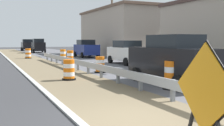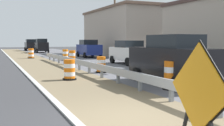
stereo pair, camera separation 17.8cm
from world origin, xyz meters
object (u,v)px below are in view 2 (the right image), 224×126
car_lead_far_lane (172,60)px  car_distant_a (169,55)px  car_lead_near_lane (41,46)px  car_trailing_near_lane (130,52)px  traffic_barrel_nearest (171,77)px  traffic_barrel_mid (101,65)px  traffic_barrel_far (72,58)px  utility_pole_mid (115,20)px  car_mid_far_lane (89,48)px  traffic_barrel_close (69,71)px  warning_sign_diamond (198,94)px  traffic_barrel_farthest (31,54)px  car_trailing_far_lane (31,45)px  traffic_barrel_farther (65,55)px

car_lead_far_lane → car_distant_a: size_ratio=1.03×
car_lead_near_lane → car_trailing_near_lane: 25.17m
traffic_barrel_nearest → traffic_barrel_mid: traffic_barrel_nearest is taller
traffic_barrel_nearest → traffic_barrel_far: bearing=91.9°
car_distant_a → utility_pole_mid: 18.74m
car_mid_far_lane → utility_pole_mid: 5.94m
traffic_barrel_far → car_lead_far_lane: car_lead_far_lane is taller
traffic_barrel_close → traffic_barrel_far: bearing=74.0°
warning_sign_diamond → traffic_barrel_mid: size_ratio=2.01×
traffic_barrel_farthest → car_mid_far_lane: bearing=-4.8°
traffic_barrel_farthest → car_lead_far_lane: car_lead_far_lane is taller
car_trailing_near_lane → car_lead_far_lane: 10.67m
traffic_barrel_far → utility_pole_mid: 14.20m
traffic_barrel_mid → car_distant_a: size_ratio=0.21×
traffic_barrel_far → car_trailing_far_lane: bearing=88.7°
traffic_barrel_farther → car_mid_far_lane: (3.82, 4.27, 0.52)m
warning_sign_diamond → traffic_barrel_mid: (2.87, 11.84, -0.62)m
traffic_barrel_farthest → car_mid_far_lane: 6.47m
car_lead_near_lane → car_lead_far_lane: 35.18m
car_lead_far_lane → car_trailing_far_lane: bearing=-0.7°
traffic_barrel_far → car_lead_near_lane: 23.17m
car_trailing_near_lane → car_distant_a: 5.45m
car_distant_a → utility_pole_mid: size_ratio=0.52×
traffic_barrel_farthest → car_lead_near_lane: 14.58m
warning_sign_diamond → traffic_barrel_far: 18.70m
warning_sign_diamond → traffic_barrel_close: bearing=-87.4°
traffic_barrel_far → utility_pole_mid: (8.53, 10.61, 4.04)m
traffic_barrel_farther → traffic_barrel_farthest: size_ratio=1.01×
traffic_barrel_far → car_mid_far_lane: bearing=63.1°
car_trailing_near_lane → car_lead_far_lane: (-3.14, -10.20, 0.11)m
traffic_barrel_close → traffic_barrel_mid: size_ratio=1.03×
traffic_barrel_far → car_mid_far_lane: car_mid_far_lane is taller
traffic_barrel_far → utility_pole_mid: bearing=51.2°
car_lead_far_lane → car_distant_a: (3.16, 4.75, -0.11)m
utility_pole_mid → car_mid_far_lane: bearing=-152.8°
car_lead_near_lane → traffic_barrel_close: bearing=175.3°
traffic_barrel_far → car_trailing_far_lane: size_ratio=0.27×
car_lead_far_lane → traffic_barrel_mid: bearing=11.3°
car_lead_near_lane → car_mid_far_lane: 15.01m
traffic_barrel_farthest → car_distant_a: (6.50, -16.27, 0.49)m
car_trailing_far_lane → traffic_barrel_far: bearing=179.4°
car_distant_a → car_mid_far_lane: bearing=178.3°
traffic_barrel_far → traffic_barrel_close: bearing=-106.0°
traffic_barrel_nearest → car_mid_far_lane: size_ratio=0.27×
warning_sign_diamond → traffic_barrel_far: bearing=-94.3°
warning_sign_diamond → traffic_barrel_farther: warning_sign_diamond is taller
traffic_barrel_mid → car_distant_a: bearing=-8.9°
car_trailing_near_lane → car_trailing_far_lane: car_trailing_far_lane is taller
car_lead_near_lane → car_trailing_near_lane: (3.08, -24.98, -0.14)m
car_lead_far_lane → car_mid_far_lane: size_ratio=1.14×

